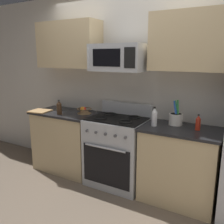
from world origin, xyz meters
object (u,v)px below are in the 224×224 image
at_px(fruit_basket, 84,110).
at_px(cutting_board, 40,111).
at_px(range_oven, 117,150).
at_px(bottle_vinegar, 154,117).
at_px(microwave, 119,58).
at_px(utensil_crock, 176,118).
at_px(bottle_soy, 59,108).
at_px(bottle_hot_sauce, 198,123).

bearing_deg(fruit_basket, cutting_board, -160.57).
distance_m(range_oven, bottle_vinegar, 0.76).
height_order(microwave, cutting_board, microwave).
bearing_deg(utensil_crock, bottle_vinegar, -140.35).
bearing_deg(range_oven, bottle_soy, -169.16).
relative_size(utensil_crock, bottle_vinegar, 1.35).
bearing_deg(fruit_basket, bottle_vinegar, -5.99).
height_order(range_oven, fruit_basket, range_oven).
relative_size(microwave, bottle_vinegar, 3.00).
bearing_deg(bottle_soy, microwave, 12.48).
distance_m(range_oven, fruit_basket, 0.76).
bearing_deg(bottle_soy, bottle_vinegar, 4.43).
bearing_deg(microwave, bottle_soy, -167.52).
distance_m(microwave, bottle_vinegar, 0.87).
height_order(range_oven, bottle_hot_sauce, same).
xyz_separation_m(range_oven, bottle_hot_sauce, (1.01, 0.03, 0.52)).
xyz_separation_m(range_oven, utensil_crock, (0.74, 0.12, 0.51)).
xyz_separation_m(microwave, bottle_soy, (-0.85, -0.19, -0.70)).
xyz_separation_m(cutting_board, bottle_vinegar, (1.76, 0.11, 0.10)).
height_order(microwave, bottle_soy, microwave).
height_order(utensil_crock, bottle_soy, utensil_crock).
distance_m(range_oven, cutting_board, 1.32).
bearing_deg(cutting_board, range_oven, 7.85).
distance_m(bottle_soy, bottle_hot_sauce, 1.87).
relative_size(microwave, bottle_hot_sauce, 3.83).
distance_m(range_oven, microwave, 1.23).
relative_size(bottle_hot_sauce, bottle_vinegar, 0.78).
xyz_separation_m(utensil_crock, bottle_vinegar, (-0.21, -0.17, 0.03)).
relative_size(utensil_crock, bottle_hot_sauce, 1.73).
bearing_deg(bottle_vinegar, fruit_basket, 174.01).
height_order(cutting_board, bottle_soy, bottle_soy).
relative_size(microwave, bottle_soy, 3.30).
bearing_deg(utensil_crock, bottle_hot_sauce, -18.36).
xyz_separation_m(range_oven, fruit_basket, (-0.58, 0.06, 0.48)).
xyz_separation_m(range_oven, cutting_board, (-1.23, -0.17, 0.44)).
relative_size(microwave, utensil_crock, 2.22).
distance_m(utensil_crock, bottle_hot_sauce, 0.29).
height_order(range_oven, bottle_vinegar, bottle_vinegar).
height_order(range_oven, microwave, microwave).
bearing_deg(fruit_basket, bottle_hot_sauce, -1.23).
xyz_separation_m(range_oven, bottle_soy, (-0.85, -0.16, 0.53)).
relative_size(range_oven, utensil_crock, 3.50).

